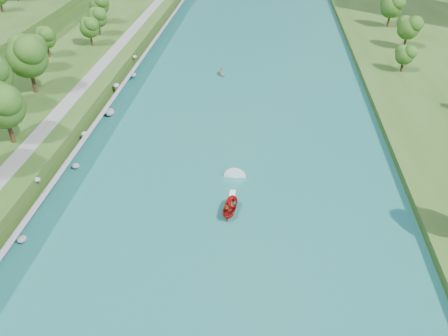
# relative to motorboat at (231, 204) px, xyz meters

# --- Properties ---
(ground) EXTENTS (260.00, 260.00, 0.00)m
(ground) POSITION_rel_motorboat_xyz_m (-1.26, -3.48, -0.91)
(ground) COLOR #2D5119
(ground) RESTS_ON ground
(river_water) EXTENTS (55.00, 240.00, 0.10)m
(river_water) POSITION_rel_motorboat_xyz_m (-1.26, 16.52, -0.86)
(river_water) COLOR #1B6859
(river_water) RESTS_ON ground
(ridge_west) EXTENTS (60.00, 120.00, 9.00)m
(ridge_west) POSITION_rel_motorboat_xyz_m (-83.76, 91.52, 3.59)
(ridge_west) COLOR #2D5119
(ridge_west) RESTS_ON ground
(riprap_bank) EXTENTS (3.74, 236.00, 4.05)m
(riprap_bank) POSITION_rel_motorboat_xyz_m (-27.12, 15.85, 0.89)
(riprap_bank) COLOR slate
(riprap_bank) RESTS_ON ground
(riverside_path) EXTENTS (3.00, 200.00, 0.10)m
(riverside_path) POSITION_rel_motorboat_xyz_m (-33.76, 16.52, 2.64)
(riverside_path) COLOR gray
(riverside_path) RESTS_ON berm_west
(motorboat) EXTENTS (3.60, 19.25, 2.15)m
(motorboat) POSITION_rel_motorboat_xyz_m (0.00, 0.00, 0.00)
(motorboat) COLOR #AB120D
(motorboat) RESTS_ON river_water
(raft) EXTENTS (3.41, 3.75, 1.70)m
(raft) POSITION_rel_motorboat_xyz_m (-6.61, 49.17, -0.43)
(raft) COLOR gray
(raft) RESTS_ON river_water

